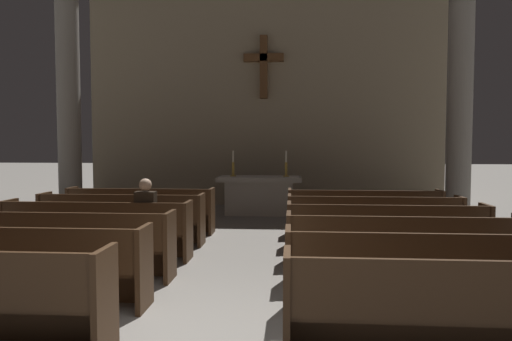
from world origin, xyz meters
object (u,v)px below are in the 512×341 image
at_px(pew_left_row_3, 63,244).
at_px(column_right_second, 460,96).
at_px(pew_right_row_4, 386,234).
at_px(column_left_second, 69,99).
at_px(altar, 260,194).
at_px(pew_left_row_2, 16,265).
at_px(pew_right_row_5, 374,222).
at_px(pew_left_row_5, 122,219).
at_px(pew_left_row_6, 141,210).
at_px(pew_right_row_3, 403,250).
at_px(candlestick_left, 233,168).
at_px(candlestick_right, 286,168).
at_px(lone_worshipper, 147,217).
at_px(pew_left_row_4, 97,230).
at_px(pew_right_row_1, 467,311).
at_px(pew_right_row_2, 428,274).
at_px(pew_right_row_6, 364,213).

bearing_deg(pew_left_row_3, column_right_second, 37.49).
xyz_separation_m(pew_right_row_4, column_left_second, (-7.20, 4.41, 2.55)).
bearing_deg(altar, pew_left_row_2, -107.81).
bearing_deg(pew_right_row_5, pew_left_row_5, 180.00).
distance_m(pew_right_row_5, altar, 4.49).
bearing_deg(column_left_second, pew_left_row_6, -40.23).
xyz_separation_m(pew_right_row_3, candlestick_left, (-3.01, 6.07, 0.75)).
relative_size(pew_right_row_5, candlestick_right, 4.48).
bearing_deg(pew_right_row_3, candlestick_left, 116.35).
xyz_separation_m(pew_left_row_3, candlestick_right, (3.01, 6.07, 0.75)).
relative_size(column_left_second, lone_worshipper, 4.71).
distance_m(pew_left_row_4, pew_right_row_3, 4.75).
height_order(pew_right_row_1, pew_right_row_4, same).
relative_size(pew_left_row_4, lone_worshipper, 2.32).
xyz_separation_m(pew_left_row_3, pew_right_row_1, (4.61, -2.22, 0.00)).
bearing_deg(column_right_second, column_left_second, 180.00).
xyz_separation_m(pew_left_row_3, column_right_second, (7.20, 5.53, 2.55)).
xyz_separation_m(candlestick_left, candlestick_right, (1.40, 0.00, 0.00)).
distance_m(pew_left_row_4, pew_right_row_1, 5.69).
distance_m(pew_left_row_4, pew_right_row_2, 5.12).
bearing_deg(lone_worshipper, candlestick_left, 81.03).
bearing_deg(pew_right_row_1, lone_worshipper, 138.29).
relative_size(pew_right_row_1, pew_right_row_5, 1.00).
bearing_deg(pew_left_row_6, pew_left_row_2, -90.00).
xyz_separation_m(pew_left_row_4, candlestick_right, (3.01, 4.96, 0.75)).
height_order(pew_left_row_3, pew_left_row_4, same).
bearing_deg(pew_left_row_3, pew_left_row_4, 90.00).
bearing_deg(pew_right_row_1, pew_right_row_3, 90.00).
height_order(pew_left_row_2, pew_left_row_6, same).
bearing_deg(altar, column_left_second, -173.64).
height_order(pew_right_row_4, altar, altar).
height_order(pew_left_row_3, lone_worshipper, lone_worshipper).
bearing_deg(pew_right_row_6, pew_right_row_1, -90.00).
relative_size(pew_left_row_5, pew_right_row_3, 1.00).
distance_m(pew_left_row_6, column_right_second, 7.95).
bearing_deg(lone_worshipper, pew_right_row_6, 30.00).
height_order(pew_left_row_5, pew_left_row_6, same).
bearing_deg(pew_right_row_6, column_left_second, 163.08).
distance_m(pew_right_row_6, lone_worshipper, 4.38).
distance_m(pew_right_row_1, pew_right_row_4, 3.33).
xyz_separation_m(pew_right_row_5, altar, (-2.31, 3.85, 0.06)).
height_order(pew_left_row_3, pew_left_row_6, same).
bearing_deg(pew_left_row_5, pew_right_row_1, -43.94).
height_order(pew_left_row_5, altar, altar).
distance_m(pew_right_row_5, candlestick_right, 4.24).
xyz_separation_m(pew_left_row_5, candlestick_left, (1.61, 3.85, 0.75)).
distance_m(pew_left_row_3, column_left_second, 6.61).
relative_size(pew_left_row_3, pew_left_row_6, 1.00).
bearing_deg(pew_right_row_4, candlestick_left, 121.23).
height_order(pew_right_row_4, pew_right_row_6, same).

